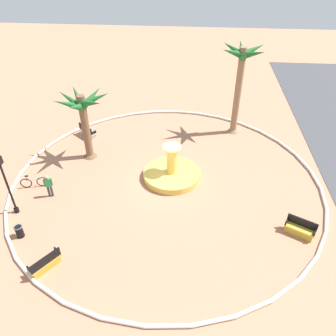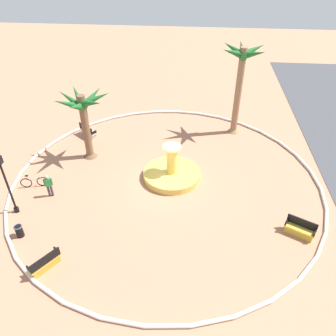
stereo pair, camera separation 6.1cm
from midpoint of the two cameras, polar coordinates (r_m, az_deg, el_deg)
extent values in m
plane|color=tan|center=(21.99, -0.36, -2.31)|extent=(80.00, 80.00, 0.00)
torus|color=silver|center=(21.93, -0.36, -2.10)|extent=(19.89, 19.89, 0.20)
cylinder|color=gold|center=(22.21, 0.56, -1.12)|extent=(3.76, 3.76, 0.45)
cylinder|color=teal|center=(22.23, 0.56, -1.20)|extent=(3.31, 3.31, 0.34)
cylinder|color=gold|center=(21.52, 0.58, 1.33)|extent=(0.68, 0.68, 1.88)
cylinder|color=#F1C954|center=(20.96, 0.59, 3.56)|extent=(1.20, 1.20, 0.12)
cylinder|color=#8E6B4C|center=(26.32, 11.72, 12.44)|extent=(0.50, 0.50, 6.74)
cone|color=#8E6B4C|center=(27.70, 10.93, 6.56)|extent=(0.96, 0.96, 0.50)
cone|color=#1E6028|center=(24.54, 12.79, 18.07)|extent=(1.83, 0.59, 1.26)
cone|color=#1E6028|center=(24.88, 14.28, 18.30)|extent=(1.57, 1.80, 1.12)
cone|color=#1E6028|center=(25.71, 14.28, 18.97)|extent=(1.32, 1.90, 1.05)
cone|color=#1E6028|center=(26.04, 12.31, 19.33)|extent=(1.87, 0.67, 1.15)
cone|color=#1E6028|center=(25.65, 10.93, 19.32)|extent=(1.54, 1.82, 1.08)
cone|color=#1E6028|center=(24.86, 10.87, 18.75)|extent=(1.27, 1.91, 1.10)
cylinder|color=brown|center=(23.76, -13.90, 6.66)|extent=(0.53, 0.53, 4.74)
cone|color=brown|center=(24.85, -13.20, 2.42)|extent=(1.00, 1.00, 0.50)
cone|color=#1E6028|center=(22.15, -15.49, 9.94)|extent=(2.05, 0.74, 1.30)
cone|color=#1E6028|center=(22.14, -13.10, 10.68)|extent=(1.58, 2.00, 1.07)
cone|color=#1E6028|center=(22.81, -12.31, 11.48)|extent=(1.15, 2.10, 1.13)
cone|color=#1E6028|center=(23.37, -12.95, 11.69)|extent=(1.98, 1.56, 1.34)
cone|color=#1E6028|center=(23.67, -15.26, 11.79)|extent=(1.99, 1.58, 1.25)
cone|color=#1E6028|center=(23.41, -16.35, 11.14)|extent=(1.17, 2.06, 1.37)
cone|color=#1E6028|center=(22.75, -16.76, 10.36)|extent=(1.52, 1.99, 1.34)
cube|color=gold|center=(17.91, -20.37, -14.79)|extent=(1.59, 1.34, 0.12)
cube|color=black|center=(17.55, -20.21, -14.56)|extent=(1.34, 1.00, 0.50)
cube|color=gold|center=(18.10, -20.20, -15.30)|extent=(1.46, 1.24, 0.39)
cube|color=black|center=(17.65, -22.56, -15.76)|extent=(0.33, 0.41, 0.24)
cube|color=black|center=(17.98, -18.44, -13.25)|extent=(0.33, 0.41, 0.24)
cube|color=gold|center=(19.61, 21.45, -9.59)|extent=(1.19, 1.65, 0.12)
cube|color=black|center=(19.56, 21.80, -8.59)|extent=(0.81, 1.45, 0.50)
cube|color=gold|center=(19.78, 21.29, -10.11)|extent=(1.09, 1.52, 0.39)
cube|color=black|center=(19.49, 23.65, -10.03)|extent=(0.44, 0.28, 0.24)
cube|color=black|center=(19.56, 19.45, -8.57)|extent=(0.44, 0.28, 0.24)
cube|color=beige|center=(27.26, -13.49, 6.14)|extent=(1.38, 1.57, 0.12)
cube|color=black|center=(27.02, -13.94, 6.51)|extent=(1.05, 1.31, 0.50)
cube|color=#B6ADA0|center=(27.38, -13.42, 5.68)|extent=(1.27, 1.44, 0.39)
cube|color=black|center=(27.75, -14.44, 6.90)|extent=(0.40, 0.34, 0.24)
cube|color=black|center=(26.63, -12.59, 5.87)|extent=(0.40, 0.34, 0.24)
cylinder|color=black|center=(20.70, -25.52, -3.28)|extent=(0.12, 0.12, 3.47)
cylinder|color=black|center=(21.66, -24.44, -6.52)|extent=(0.28, 0.28, 0.30)
cylinder|color=black|center=(19.96, -24.03, -9.86)|extent=(0.40, 0.40, 0.70)
torus|color=#4C4C51|center=(19.72, -24.28, -9.15)|extent=(0.46, 0.46, 0.06)
torus|color=black|center=(22.87, -20.66, -2.19)|extent=(0.23, 0.71, 0.72)
torus|color=black|center=(23.13, -23.06, -2.39)|extent=(0.23, 0.71, 0.72)
cylinder|color=#99999E|center=(22.85, -22.00, -1.83)|extent=(0.27, 0.94, 0.05)
cylinder|color=#99999E|center=(22.86, -22.93, -1.61)|extent=(0.04, 0.04, 0.30)
cube|color=black|center=(22.77, -23.03, -1.27)|extent=(0.14, 0.22, 0.06)
cylinder|color=#99999E|center=(22.67, -20.98, -1.48)|extent=(0.43, 0.13, 0.03)
cylinder|color=#33333D|center=(21.88, -19.70, -3.75)|extent=(0.14, 0.14, 0.80)
cylinder|color=#33333D|center=(21.86, -19.24, -3.68)|extent=(0.14, 0.14, 0.80)
cube|color=#338C4C|center=(21.46, -19.83, -2.32)|extent=(0.30, 0.39, 0.56)
sphere|color=tan|center=(21.23, -20.05, -1.48)|extent=(0.22, 0.22, 0.22)
cylinder|color=#338C4C|center=(21.50, -20.40, -2.41)|extent=(0.09, 0.09, 0.53)
cylinder|color=#338C4C|center=(21.43, -19.25, -2.24)|extent=(0.09, 0.09, 0.53)
camera|label=1|loc=(0.03, -90.08, -0.06)|focal=35.83mm
camera|label=2|loc=(0.03, 89.92, 0.06)|focal=35.83mm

